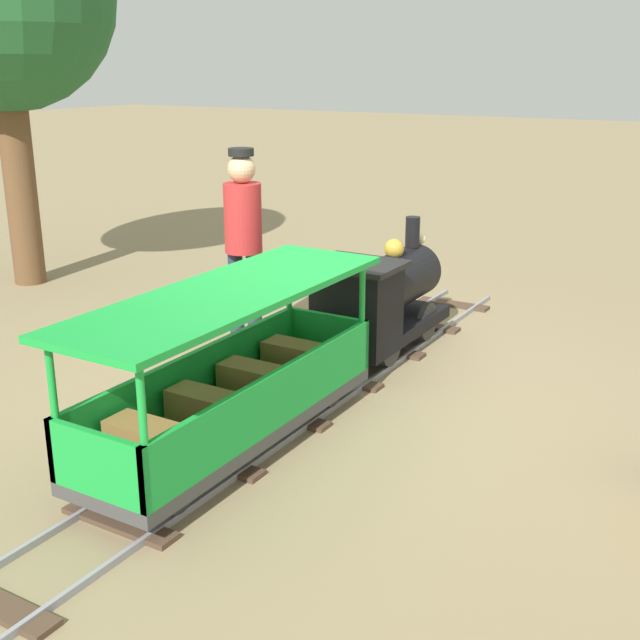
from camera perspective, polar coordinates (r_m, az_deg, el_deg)
ground_plane at (r=5.88m, az=0.56°, el=-4.83°), size 60.00×60.00×0.00m
track at (r=5.70m, az=-0.58°, el=-5.41°), size 0.69×6.05×0.04m
locomotive at (r=6.40m, az=4.25°, el=1.62°), size 0.65×1.45×0.99m
passenger_car at (r=4.85m, az=-6.14°, el=-4.57°), size 0.75×2.35×0.97m
conductor_person at (r=6.51m, az=-5.42°, el=6.13°), size 0.30×0.30×1.62m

